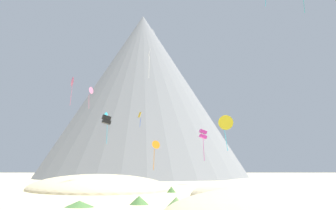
{
  "coord_description": "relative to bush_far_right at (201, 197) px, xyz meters",
  "views": [
    {
      "loc": [
        -2.3,
        -37.04,
        3.13
      ],
      "look_at": [
        -2.1,
        48.07,
        14.4
      ],
      "focal_mm": 49.69,
      "sensor_mm": 36.0,
      "label": 1
    }
  ],
  "objects": [
    {
      "name": "kite_pink_mid",
      "position": [
        -17.73,
        43.95,
        16.96
      ],
      "size": [
        1.0,
        1.37,
        4.13
      ],
      "rotation": [
        0.0,
        0.0,
        4.23
      ],
      "color": "pink"
    },
    {
      "name": "bush_far_left",
      "position": [
        13.85,
        7.29,
        0.06
      ],
      "size": [
        3.1,
        3.1,
        0.84
      ],
      "primitive_type": "cone",
      "rotation": [
        0.0,
        0.0,
        3.63
      ],
      "color": "#568442",
      "rests_on": "ground_plane"
    },
    {
      "name": "kite_white_mid",
      "position": [
        -6.59,
        43.77,
        23.65
      ],
      "size": [
        0.44,
        1.04,
        5.8
      ],
      "rotation": [
        0.0,
        0.0,
        0.86
      ],
      "color": "white"
    },
    {
      "name": "ground_plane",
      "position": [
        -0.75,
        -5.66,
        -0.35
      ],
      "size": [
        400.0,
        400.0,
        0.0
      ],
      "primitive_type": "plane",
      "color": "beige"
    },
    {
      "name": "kite_yellow_low",
      "position": [
        5.42,
        25.03,
        9.1
      ],
      "size": [
        2.24,
        0.79,
        5.24
      ],
      "rotation": [
        0.0,
        0.0,
        3.0
      ],
      "color": "yellow"
    },
    {
      "name": "kite_black_low",
      "position": [
        -11.94,
        23.95,
        9.45
      ],
      "size": [
        1.56,
        1.5,
        1.42
      ],
      "rotation": [
        0.0,
        0.0,
        1.85
      ],
      "color": "black"
    },
    {
      "name": "bush_mid_center",
      "position": [
        -5.44,
        -3.68,
        0.0
      ],
      "size": [
        1.68,
        1.68,
        0.72
      ],
      "primitive_type": "cone",
      "rotation": [
        0.0,
        0.0,
        1.62
      ],
      "color": "#477238",
      "rests_on": "ground_plane"
    },
    {
      "name": "bush_scatter_east",
      "position": [
        -9.92,
        -6.01,
        -0.11
      ],
      "size": [
        2.6,
        2.6,
        0.49
      ],
      "primitive_type": "cone",
      "rotation": [
        0.0,
        0.0,
        6.15
      ],
      "color": "#477238",
      "rests_on": "ground_plane"
    },
    {
      "name": "kite_cyan_low",
      "position": [
        -14.28,
        41.35,
        11.69
      ],
      "size": [
        1.17,
        1.69,
        5.72
      ],
      "rotation": [
        0.0,
        0.0,
        1.25
      ],
      "color": "#33BCDB"
    },
    {
      "name": "dune_foreground_left",
      "position": [
        -12.59,
        21.84,
        -0.35
      ],
      "size": [
        25.02,
        30.9,
        4.18
      ],
      "primitive_type": "ellipsoid",
      "rotation": [
        0.0,
        0.0,
        1.79
      ],
      "color": "#CCBA8E",
      "rests_on": "ground_plane"
    },
    {
      "name": "kite_orange_low",
      "position": [
        -4.9,
        26.26,
        5.85
      ],
      "size": [
        1.39,
        1.07,
        4.36
      ],
      "rotation": [
        0.0,
        0.0,
        3.61
      ],
      "color": "orange"
    },
    {
      "name": "kite_rainbow_mid",
      "position": [
        -22.93,
        51.74,
        20.1
      ],
      "size": [
        1.28,
        2.05,
        6.01
      ],
      "rotation": [
        0.0,
        0.0,
        5.17
      ],
      "color": "#E5668C"
    },
    {
      "name": "bush_near_left",
      "position": [
        -2.47,
        -9.35,
        0.15
      ],
      "size": [
        2.64,
        2.64,
        1.0
      ],
      "primitive_type": "cone",
      "rotation": [
        0.0,
        0.0,
        2.05
      ],
      "color": "#668C4C",
      "rests_on": "ground_plane"
    },
    {
      "name": "bush_far_right",
      "position": [
        0.0,
        0.0,
        0.0
      ],
      "size": [
        2.37,
        2.37,
        0.71
      ],
      "primitive_type": "cone",
      "rotation": [
        0.0,
        0.0,
        0.96
      ],
      "color": "#568442",
      "rests_on": "ground_plane"
    },
    {
      "name": "kite_magenta_low",
      "position": [
        3.14,
        39.21,
        8.4
      ],
      "size": [
        1.47,
        1.37,
        5.54
      ],
      "rotation": [
        0.0,
        0.0,
        1.69
      ],
      "color": "#D1339E"
    },
    {
      "name": "dune_back_low",
      "position": [
        8.12,
        5.5,
        -0.35
      ],
      "size": [
        22.66,
        20.34,
        4.06
      ],
      "primitive_type": "ellipsoid",
      "rotation": [
        0.0,
        0.0,
        2.58
      ],
      "color": "beige",
      "rests_on": "ground_plane"
    },
    {
      "name": "rock_massif",
      "position": [
        -9.3,
        84.43,
        21.81
      ],
      "size": [
        78.39,
        78.39,
        45.39
      ],
      "color": "slate",
      "rests_on": "ground_plane"
    },
    {
      "name": "kite_gold_low",
      "position": [
        -8.75,
        50.41,
        12.76
      ],
      "size": [
        0.75,
        0.54,
        3.1
      ],
      "rotation": [
        0.0,
        0.0,
        1.48
      ],
      "color": "gold"
    },
    {
      "name": "bush_low_patch",
      "position": [
        -2.65,
        14.15,
        0.02
      ],
      "size": [
        1.3,
        1.3,
        0.75
      ],
      "primitive_type": "cone",
      "rotation": [
        0.0,
        0.0,
        2.95
      ],
      "color": "#477238",
      "rests_on": "ground_plane"
    }
  ]
}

